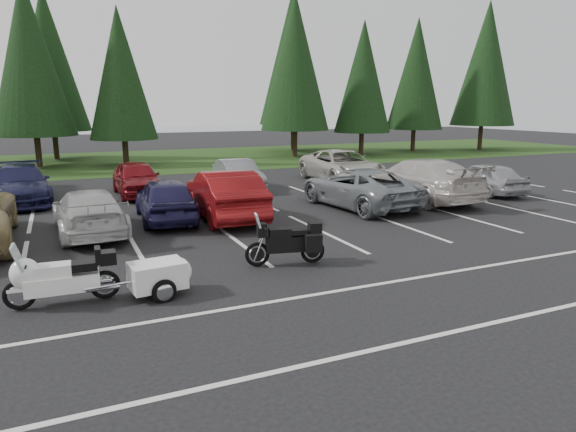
% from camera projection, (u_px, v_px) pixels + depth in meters
% --- Properties ---
extents(ground, '(120.00, 120.00, 0.00)m').
position_uv_depth(ground, '(232.00, 254.00, 13.23)').
color(ground, black).
rests_on(ground, ground).
extents(grass_strip, '(80.00, 16.00, 0.01)m').
position_uv_depth(grass_strip, '(122.00, 162.00, 34.64)').
color(grass_strip, '#1C3A12').
rests_on(grass_strip, ground).
extents(lake_water, '(70.00, 50.00, 0.02)m').
position_uv_depth(lake_water, '(126.00, 136.00, 63.90)').
color(lake_water, slate).
rests_on(lake_water, ground).
extents(stall_markings, '(32.00, 16.00, 0.01)m').
position_uv_depth(stall_markings, '(211.00, 236.00, 15.01)').
color(stall_markings, silver).
rests_on(stall_markings, ground).
extents(conifer_4, '(4.80, 4.80, 11.17)m').
position_uv_depth(conifer_4, '(29.00, 57.00, 30.28)').
color(conifer_4, '#332316').
rests_on(conifer_4, ground).
extents(conifer_5, '(4.14, 4.14, 9.63)m').
position_uv_depth(conifer_5, '(120.00, 73.00, 31.31)').
color(conifer_5, '#332316').
rests_on(conifer_5, ground).
extents(conifer_6, '(4.93, 4.93, 11.48)m').
position_uv_depth(conifer_6, '(295.00, 62.00, 36.31)').
color(conifer_6, '#332316').
rests_on(conifer_6, ground).
extents(conifer_7, '(4.27, 4.27, 9.94)m').
position_uv_depth(conifer_7, '(363.00, 77.00, 38.42)').
color(conifer_7, '#332316').
rests_on(conifer_7, ground).
extents(conifer_8, '(4.53, 4.53, 10.56)m').
position_uv_depth(conifer_8, '(416.00, 74.00, 41.25)').
color(conifer_8, '#332316').
rests_on(conifer_8, ground).
extents(conifer_9, '(5.19, 5.19, 12.10)m').
position_uv_depth(conifer_9, '(486.00, 64.00, 42.29)').
color(conifer_9, '#332316').
rests_on(conifer_9, ground).
extents(conifer_back_b, '(4.97, 4.97, 11.58)m').
position_uv_depth(conifer_back_b, '(48.00, 59.00, 34.73)').
color(conifer_back_b, '#332316').
rests_on(conifer_back_b, ground).
extents(conifer_back_c, '(5.50, 5.50, 12.81)m').
position_uv_depth(conifer_back_c, '(293.00, 57.00, 41.13)').
color(conifer_back_c, '#332316').
rests_on(conifer_back_c, ground).
extents(car_near_3, '(2.08, 4.67, 1.33)m').
position_uv_depth(car_near_3, '(89.00, 212.00, 15.12)').
color(car_near_3, '#BBBBB9').
rests_on(car_near_3, ground).
extents(car_near_4, '(1.96, 4.35, 1.45)m').
position_uv_depth(car_near_4, '(166.00, 199.00, 16.83)').
color(car_near_4, '#1D1A41').
rests_on(car_near_4, ground).
extents(car_near_5, '(1.99, 5.06, 1.64)m').
position_uv_depth(car_near_5, '(225.00, 194.00, 17.16)').
color(car_near_5, maroon).
rests_on(car_near_5, ground).
extents(car_near_6, '(2.90, 5.47, 1.47)m').
position_uv_depth(car_near_6, '(359.00, 188.00, 19.10)').
color(car_near_6, gray).
rests_on(car_near_6, ground).
extents(car_near_7, '(2.63, 5.89, 1.68)m').
position_uv_depth(car_near_7, '(418.00, 180.00, 20.44)').
color(car_near_7, beige).
rests_on(car_near_7, ground).
extents(car_near_8, '(1.84, 4.06, 1.35)m').
position_uv_depth(car_near_8, '(485.00, 178.00, 22.10)').
color(car_near_8, '#9E9EA3').
rests_on(car_near_8, ground).
extents(car_far_1, '(2.44, 5.20, 1.47)m').
position_uv_depth(car_far_1, '(21.00, 184.00, 19.92)').
color(car_far_1, '#18193D').
rests_on(car_far_1, ground).
extents(car_far_2, '(1.77, 4.28, 1.45)m').
position_uv_depth(car_far_2, '(137.00, 178.00, 21.61)').
color(car_far_2, maroon).
rests_on(car_far_2, ground).
extents(car_far_3, '(1.58, 4.14, 1.35)m').
position_uv_depth(car_far_3, '(238.00, 175.00, 23.07)').
color(car_far_3, slate).
rests_on(car_far_3, ground).
extents(car_far_4, '(2.92, 5.81, 1.58)m').
position_uv_depth(car_far_4, '(342.00, 166.00, 25.34)').
color(car_far_4, '#B3B0A4').
rests_on(car_far_4, ground).
extents(touring_motorcycle, '(2.32, 0.78, 1.28)m').
position_uv_depth(touring_motorcycle, '(62.00, 273.00, 9.74)').
color(touring_motorcycle, white).
rests_on(touring_motorcycle, ground).
extents(cargo_trailer, '(1.63, 1.04, 0.71)m').
position_uv_depth(cargo_trailer, '(158.00, 279.00, 10.24)').
color(cargo_trailer, white).
rests_on(cargo_trailer, ground).
extents(adventure_motorcycle, '(2.25, 1.18, 1.30)m').
position_uv_depth(adventure_motorcycle, '(285.00, 238.00, 12.18)').
color(adventure_motorcycle, black).
rests_on(adventure_motorcycle, ground).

